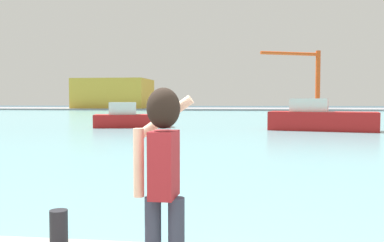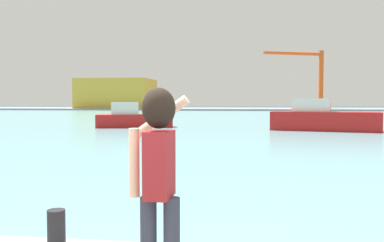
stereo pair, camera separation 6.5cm
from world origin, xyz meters
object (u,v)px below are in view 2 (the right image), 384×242
Objects in this scene: harbor_bollard at (56,229)px; boat_moored at (133,118)px; warehouse_left at (117,94)px; port_crane at (312,71)px; boat_moored_2 at (323,119)px; person_photographer at (159,168)px.

harbor_bollard is 28.03m from boat_moored.
port_crane is at bearing -3.23° from warehouse_left.
warehouse_left is 1.26× the size of port_crane.
boat_moored_2 is 0.47× the size of warehouse_left.
boat_moored is at bearing -71.09° from warehouse_left.
port_crane reaches higher than boat_moored_2.
warehouse_left reaches higher than harbor_bollard.
warehouse_left is at bearing 20.88° from person_photographer.
port_crane is (8.29, 60.66, 7.55)m from boat_moored_2.
port_crane is (22.41, 58.97, 7.68)m from boat_moored.
port_crane is (43.45, -2.45, 4.70)m from warehouse_left.
person_photographer is 1.81m from harbor_bollard.
port_crane reaches higher than boat_moored.
warehouse_left is at bearing 94.89° from boat_moored.
boat_moored_2 is 72.30m from warehouse_left.
boat_moored is 65.00m from warehouse_left.
harbor_bollard is at bearing -72.57° from warehouse_left.
port_crane is at bearing -6.49° from person_photographer.
warehouse_left is at bearing 107.43° from harbor_bollard.
person_photographer is at bearing -87.88° from boat_moored.
port_crane reaches higher than harbor_bollard.
warehouse_left reaches higher than boat_moored.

